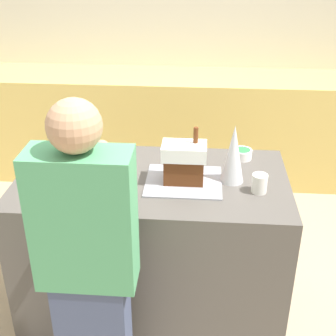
% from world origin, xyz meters
% --- Properties ---
extents(ground_plane, '(12.00, 12.00, 0.00)m').
position_xyz_m(ground_plane, '(0.00, 0.00, 0.00)').
color(ground_plane, tan).
extents(wall_back, '(8.00, 0.05, 2.60)m').
position_xyz_m(wall_back, '(0.00, 2.10, 1.30)').
color(wall_back, beige).
rests_on(wall_back, ground_plane).
extents(back_cabinet_block, '(6.00, 0.60, 0.93)m').
position_xyz_m(back_cabinet_block, '(0.00, 1.77, 0.46)').
color(back_cabinet_block, '#DBBC60').
rests_on(back_cabinet_block, ground_plane).
extents(kitchen_island, '(1.40, 0.76, 0.91)m').
position_xyz_m(kitchen_island, '(0.00, 0.00, 0.45)').
color(kitchen_island, '#514C47').
rests_on(kitchen_island, ground_plane).
extents(baking_tray, '(0.38, 0.34, 0.01)m').
position_xyz_m(baking_tray, '(0.16, -0.03, 0.91)').
color(baking_tray, '#9E9EA8').
rests_on(baking_tray, kitchen_island).
extents(gingerbread_house, '(0.22, 0.14, 0.28)m').
position_xyz_m(gingerbread_house, '(0.17, -0.03, 1.02)').
color(gingerbread_house, '#5B2D14').
rests_on(gingerbread_house, baking_tray).
extents(decorative_tree, '(0.12, 0.12, 0.30)m').
position_xyz_m(decorative_tree, '(0.41, 0.00, 1.06)').
color(decorative_tree, silver).
rests_on(decorative_tree, kitchen_island).
extents(candy_bowl_center_rear, '(0.11, 0.11, 0.04)m').
position_xyz_m(candy_bowl_center_rear, '(-0.20, 0.10, 0.93)').
color(candy_bowl_center_rear, white).
rests_on(candy_bowl_center_rear, kitchen_island).
extents(candy_bowl_near_tray_left, '(0.11, 0.11, 0.05)m').
position_xyz_m(candy_bowl_near_tray_left, '(-0.49, 0.30, 0.94)').
color(candy_bowl_near_tray_left, white).
rests_on(candy_bowl_near_tray_left, kitchen_island).
extents(candy_bowl_behind_tray, '(0.11, 0.11, 0.04)m').
position_xyz_m(candy_bowl_behind_tray, '(-0.57, 0.12, 0.93)').
color(candy_bowl_behind_tray, silver).
rests_on(candy_bowl_behind_tray, kitchen_island).
extents(candy_bowl_far_left, '(0.11, 0.11, 0.05)m').
position_xyz_m(candy_bowl_far_left, '(0.48, 0.26, 0.94)').
color(candy_bowl_far_left, white).
rests_on(candy_bowl_far_left, kitchen_island).
extents(cookbook, '(0.19, 0.18, 0.02)m').
position_xyz_m(cookbook, '(-0.32, 0.21, 0.92)').
color(cookbook, '#3F598C').
rests_on(cookbook, kitchen_island).
extents(mug, '(0.08, 0.08, 0.09)m').
position_xyz_m(mug, '(0.54, -0.10, 0.96)').
color(mug, white).
rests_on(mug, kitchen_island).
extents(person, '(0.41, 0.51, 1.54)m').
position_xyz_m(person, '(-0.20, -0.61, 0.80)').
color(person, '#424C6B').
rests_on(person, ground_plane).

